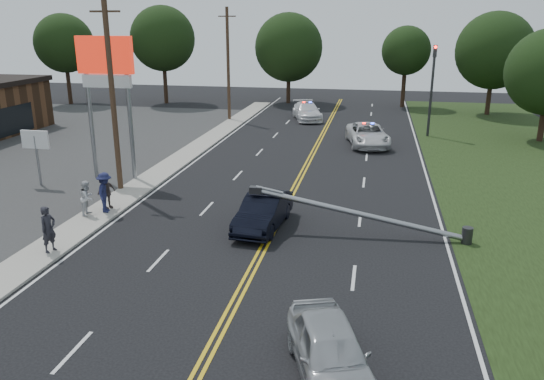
% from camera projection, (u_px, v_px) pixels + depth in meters
% --- Properties ---
extents(ground, '(120.00, 120.00, 0.00)m').
position_uv_depth(ground, '(222.00, 327.00, 15.81)').
color(ground, black).
rests_on(ground, ground).
extents(sidewalk, '(1.80, 70.00, 0.12)m').
position_uv_depth(sidewalk, '(117.00, 202.00, 26.69)').
color(sidewalk, '#A09C91').
rests_on(sidewalk, ground).
extents(centerline_yellow, '(0.36, 80.00, 0.00)m').
position_uv_depth(centerline_yellow, '(281.00, 214.00, 25.16)').
color(centerline_yellow, gold).
rests_on(centerline_yellow, ground).
extents(pylon_sign, '(3.20, 0.35, 8.00)m').
position_uv_depth(pylon_sign, '(106.00, 74.00, 29.02)').
color(pylon_sign, gray).
rests_on(pylon_sign, ground).
extents(small_sign, '(1.60, 0.14, 3.10)m').
position_uv_depth(small_sign, '(36.00, 144.00, 28.90)').
color(small_sign, gray).
rests_on(small_sign, ground).
extents(traffic_signal, '(0.28, 0.41, 7.05)m').
position_uv_depth(traffic_signal, '(432.00, 83.00, 41.07)').
color(traffic_signal, '#2D2D30').
rests_on(traffic_signal, ground).
extents(fallen_streetlight, '(9.36, 0.44, 1.91)m').
position_uv_depth(fallen_streetlight, '(371.00, 216.00, 22.25)').
color(fallen_streetlight, '#2D2D30').
rests_on(fallen_streetlight, ground).
extents(utility_pole_mid, '(1.60, 0.28, 10.00)m').
position_uv_depth(utility_pole_mid, '(112.00, 96.00, 27.19)').
color(utility_pole_mid, '#382619').
rests_on(utility_pole_mid, ground).
extents(utility_pole_far, '(1.60, 0.28, 10.00)m').
position_uv_depth(utility_pole_far, '(228.00, 64.00, 47.77)').
color(utility_pole_far, '#382619').
rests_on(utility_pole_far, ground).
extents(tree_4, '(6.27, 6.27, 9.66)m').
position_uv_depth(tree_4, '(64.00, 43.00, 57.28)').
color(tree_4, black).
rests_on(tree_4, ground).
extents(tree_5, '(6.98, 6.98, 10.50)m').
position_uv_depth(tree_5, '(163.00, 39.00, 57.57)').
color(tree_5, black).
rests_on(tree_5, ground).
extents(tree_6, '(7.41, 7.41, 9.77)m').
position_uv_depth(tree_6, '(289.00, 47.00, 57.99)').
color(tree_6, black).
rests_on(tree_6, ground).
extents(tree_7, '(5.05, 5.05, 8.41)m').
position_uv_depth(tree_7, '(406.00, 51.00, 55.21)').
color(tree_7, black).
rests_on(tree_7, ground).
extents(tree_8, '(7.29, 7.29, 9.76)m').
position_uv_depth(tree_8, '(494.00, 51.00, 50.47)').
color(tree_8, black).
rests_on(tree_8, ground).
extents(crashed_sedan, '(1.96, 4.68, 1.50)m').
position_uv_depth(crashed_sedan, '(263.00, 212.00, 23.27)').
color(crashed_sedan, black).
rests_on(crashed_sedan, ground).
extents(waiting_sedan, '(3.09, 4.73, 1.50)m').
position_uv_depth(waiting_sedan, '(331.00, 352.00, 13.37)').
color(waiting_sedan, '#ABAFB4').
rests_on(waiting_sedan, ground).
extents(emergency_a, '(3.67, 6.17, 1.61)m').
position_uv_depth(emergency_a, '(368.00, 135.00, 38.96)').
color(emergency_a, silver).
rests_on(emergency_a, ground).
extents(emergency_b, '(3.73, 5.90, 1.59)m').
position_uv_depth(emergency_b, '(307.00, 111.00, 49.23)').
color(emergency_b, silver).
rests_on(emergency_b, ground).
extents(bystander_a, '(0.60, 0.76, 1.85)m').
position_uv_depth(bystander_a, '(48.00, 229.00, 20.50)').
color(bystander_a, '#25242B').
rests_on(bystander_a, sidewalk).
extents(bystander_b, '(0.68, 0.84, 1.63)m').
position_uv_depth(bystander_b, '(87.00, 198.00, 24.53)').
color(bystander_b, silver).
rests_on(bystander_b, sidewalk).
extents(bystander_c, '(0.96, 1.36, 1.92)m').
position_uv_depth(bystander_c, '(105.00, 192.00, 24.84)').
color(bystander_c, '#1C1F46').
rests_on(bystander_c, sidewalk).
extents(bystander_d, '(0.79, 1.02, 1.61)m').
position_uv_depth(bystander_d, '(106.00, 192.00, 25.32)').
color(bystander_d, '#544743').
rests_on(bystander_d, sidewalk).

